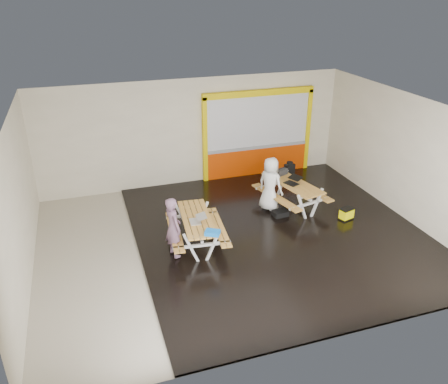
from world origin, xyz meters
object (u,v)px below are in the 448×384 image
object	(u,v)px
person_left	(173,227)
toolbox	(281,172)
blue_pouch	(212,233)
backpack	(289,170)
picnic_table_right	(292,188)
picnic_table_left	(197,224)
person_right	(270,184)
laptop_right	(293,181)
fluke_bag	(346,214)
laptop_left	(197,220)
dark_case	(280,213)

from	to	relation	value
person_left	toolbox	size ratio (longest dim) A/B	3.58
blue_pouch	backpack	size ratio (longest dim) A/B	0.67
picnic_table_right	picnic_table_left	bearing A→B (deg)	-159.98
toolbox	person_right	bearing A→B (deg)	-135.92
laptop_right	fluke_bag	world-z (taller)	laptop_right
blue_pouch	toolbox	bearing A→B (deg)	42.08
laptop_left	laptop_right	xyz separation A→B (m)	(3.25, 1.33, 0.03)
laptop_left	blue_pouch	world-z (taller)	laptop_left
person_right	backpack	xyz separation A→B (m)	(1.13, 1.06, -0.11)
laptop_left	fluke_bag	distance (m)	4.47
laptop_left	toolbox	world-z (taller)	toolbox
person_left	dark_case	world-z (taller)	person_left
picnic_table_left	picnic_table_right	bearing A→B (deg)	20.02
laptop_right	toolbox	world-z (taller)	toolbox
laptop_left	dark_case	size ratio (longest dim) A/B	1.04
person_left	laptop_right	bearing A→B (deg)	-82.15
blue_pouch	toolbox	xyz separation A→B (m)	(3.02, 2.73, 0.06)
picnic_table_right	person_left	xyz separation A→B (m)	(-3.91, -1.54, 0.21)
person_right	laptop_right	size ratio (longest dim) A/B	2.84
toolbox	fluke_bag	size ratio (longest dim) A/B	0.95
blue_pouch	dark_case	xyz separation A→B (m)	(2.54, 1.66, -0.74)
laptop_right	toolbox	xyz separation A→B (m)	(-0.05, 0.69, 0.03)
blue_pouch	picnic_table_right	bearing A→B (deg)	34.18
picnic_table_right	laptop_left	bearing A→B (deg)	-156.93
person_right	blue_pouch	xyz separation A→B (m)	(-2.39, -2.12, -0.01)
person_right	laptop_right	xyz separation A→B (m)	(0.68, -0.08, 0.02)
picnic_table_right	dark_case	distance (m)	0.87
laptop_right	dark_case	distance (m)	1.01
picnic_table_left	laptop_left	xyz separation A→B (m)	(-0.03, -0.21, 0.25)
laptop_right	toolbox	size ratio (longest dim) A/B	1.30
laptop_right	blue_pouch	size ratio (longest dim) A/B	1.65
laptop_left	toolbox	xyz separation A→B (m)	(3.20, 2.02, 0.06)
person_left	backpack	world-z (taller)	person_left
backpack	picnic_table_right	bearing A→B (deg)	-111.71
person_right	blue_pouch	world-z (taller)	person_right
picnic_table_left	dark_case	xyz separation A→B (m)	(2.68, 0.74, -0.50)
picnic_table_left	picnic_table_right	distance (m)	3.44
person_left	laptop_right	size ratio (longest dim) A/B	2.75
picnic_table_left	fluke_bag	bearing A→B (deg)	-0.48
picnic_table_left	toolbox	bearing A→B (deg)	29.75
laptop_left	toolbox	bearing A→B (deg)	32.29
dark_case	backpack	bearing A→B (deg)	57.21
person_right	backpack	world-z (taller)	person_right
toolbox	backpack	size ratio (longest dim) A/B	0.85
laptop_left	fluke_bag	world-z (taller)	laptop_left
laptop_left	blue_pouch	xyz separation A→B (m)	(0.18, -0.71, -0.01)
laptop_right	person_right	bearing A→B (deg)	173.44
picnic_table_left	person_right	distance (m)	2.81
picnic_table_left	fluke_bag	distance (m)	4.40
picnic_table_right	person_right	xyz separation A→B (m)	(-0.70, 0.02, 0.24)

